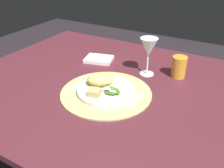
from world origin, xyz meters
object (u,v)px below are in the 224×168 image
Objects in this scene: fork at (80,83)px; napkin at (99,59)px; dinner_plate at (106,90)px; spoon at (139,98)px; dining_table at (110,111)px; wine_glass at (149,49)px; amber_tumbler at (179,67)px.

fork is 1.15× the size of napkin.
dinner_plate is 1.71× the size of napkin.
dinner_plate is at bearing -170.58° from spoon.
fork is (-0.11, -0.08, 0.16)m from dining_table.
wine_glass is at bearing -4.09° from napkin.
amber_tumbler is (0.14, 0.05, -0.08)m from wine_glass.
napkin is at bearing -176.23° from amber_tumbler.
napkin reaches higher than fork.
dinner_plate is 0.14m from fork.
spoon is 1.26× the size of amber_tumbler.
dining_table is at bearing 35.16° from fork.
spoon is at bearing -75.55° from wine_glass.
napkin reaches higher than spoon.
spoon is at bearing -19.13° from dining_table.
wine_glass is (0.22, 0.24, 0.12)m from fork.
fork reaches higher than dining_table.
dinner_plate is at bearing -1.25° from fork.
dining_table is at bearing -46.70° from napkin.
amber_tumbler reaches higher than dinner_plate.
fork is 1.63× the size of amber_tumbler.
wine_glass is at bearing -160.63° from amber_tumbler.
wine_glass is 0.17m from amber_tumbler.
dinner_plate reaches higher than fork.
dining_table is 0.38m from amber_tumbler.
amber_tumbler is at bearing 39.69° from fork.
wine_glass is at bearing 72.18° from dinner_plate.
dinner_plate is 1.91× the size of spoon.
wine_glass is (0.11, 0.17, 0.28)m from dining_table.
dinner_plate is at bearing -107.82° from wine_glass.
napkin is at bearing 127.33° from dinner_plate.
wine_glass reaches higher than amber_tumbler.
spoon is (0.14, 0.02, -0.01)m from dinner_plate.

